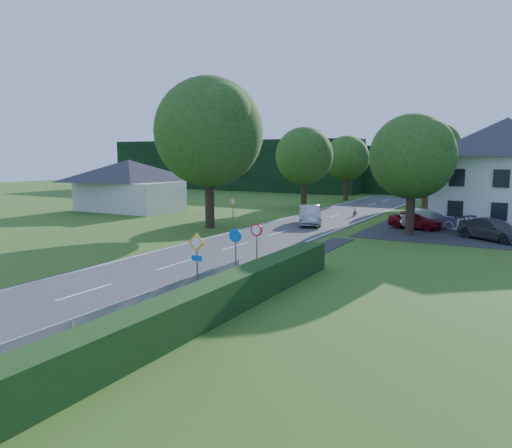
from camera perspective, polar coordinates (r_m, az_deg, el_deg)
The scene contains 29 objects.
road at distance 32.91m, azimuth -0.56°, elevation -2.02°, with size 7.00×80.00×0.04m, color #3E3E41.
footpath at distance 16.08m, azimuth -17.62°, elevation -13.18°, with size 1.50×44.00×0.04m, color #232325.
parking_pad at distance 41.76m, azimuth 23.25°, elevation -0.54°, with size 14.00×16.00×0.04m, color #232325.
line_edge_left at distance 34.60m, azimuth -5.25°, elevation -1.52°, with size 0.12×80.00×0.01m, color white.
line_edge_right at distance 31.45m, azimuth 4.60°, elevation -2.47°, with size 0.12×80.00×0.01m, color white.
line_centre at distance 32.90m, azimuth -0.56°, elevation -1.98°, with size 0.12×80.00×0.01m, color white, non-canonical shape.
hedge_right at distance 13.53m, azimuth -19.42°, elevation -14.50°, with size 1.20×30.00×1.30m, color #113311.
tree_main at distance 38.99m, azimuth -5.39°, elevation 8.07°, with size 9.40×9.40×11.64m, color #204615, non-canonical shape.
tree_left_far at distance 52.58m, azimuth 5.51°, elevation 6.36°, with size 7.00×7.00×8.58m, color #204615, non-canonical shape.
tree_right_far at distance 50.99m, azimuth 18.98°, elevation 6.20°, with size 7.40×7.40×9.09m, color #204615, non-canonical shape.
tree_left_back at distance 63.60m, azimuth 10.29°, elevation 6.30°, with size 6.60×6.60×8.07m, color #204615, non-canonical shape.
tree_right_back at distance 59.06m, azimuth 19.37°, elevation 5.62°, with size 6.20×6.20×7.56m, color #204615, non-canonical shape.
tree_right_mid at distance 36.97m, azimuth 17.38°, elevation 5.38°, with size 7.00×7.00×8.58m, color #204615, non-canonical shape.
treeline_left at distance 82.86m, azimuth -3.06°, elevation 6.75°, with size 44.00×6.00×8.00m, color black.
treeline_right at distance 74.64m, azimuth 22.99°, elevation 5.62°, with size 30.00×5.00×7.00m, color black.
bungalow_left at distance 52.57m, azimuth -14.30°, elevation 4.43°, with size 11.00×6.50×5.20m.
house_white at distance 44.24m, azimuth 26.55°, elevation 5.42°, with size 10.60×8.40×8.60m.
streetlight at distance 39.01m, azimuth 17.36°, elevation 5.75°, with size 2.03×0.18×8.00m.
sign_priority_right at distance 20.34m, azimuth -6.80°, elevation -3.22°, with size 0.78×0.09×2.59m.
sign_roundabout at distance 22.82m, azimuth -2.37°, elevation -2.26°, with size 0.64×0.08×2.37m.
sign_speed_limit at distance 24.50m, azimuth 0.05°, elevation -1.32°, with size 0.64×0.11×2.37m.
sign_priority_left at distance 39.19m, azimuth -2.69°, elevation 2.08°, with size 0.78×0.09×2.44m.
moving_car at distance 40.75m, azimuth 6.15°, elevation 1.02°, with size 1.68×4.81×1.58m, color #B1B1B6.
motorcycle at distance 46.98m, azimuth 11.25°, elevation 1.39°, with size 0.58×1.65×0.87m, color black.
parked_car_red at distance 40.24m, azimuth 17.69°, elevation 0.44°, with size 1.60×3.99×1.36m, color maroon.
parked_car_silver_a at distance 40.91m, azimuth 19.09°, elevation 0.60°, with size 1.59×4.56×1.50m, color #9FA0A4.
parked_car_grey at distance 36.87m, azimuth 25.52°, elevation -0.56°, with size 2.00×4.93×1.43m, color #424246.
parked_car_silver_b at distance 42.51m, azimuth 26.13°, elevation 0.47°, with size 2.48×5.39×1.50m, color silver.
parasol at distance 44.02m, azimuth 19.35°, elevation 1.52°, with size 2.38×2.42×2.18m, color #AF360E.
Camera 1 is at (16.02, -8.17, 5.71)m, focal length 35.00 mm.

